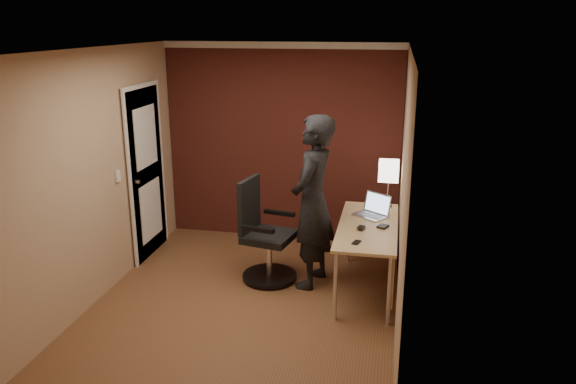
{
  "coord_description": "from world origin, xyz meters",
  "views": [
    {
      "loc": [
        1.41,
        -4.88,
        2.74
      ],
      "look_at": [
        0.35,
        0.55,
        1.05
      ],
      "focal_mm": 35.0,
      "sensor_mm": 36.0,
      "label": 1
    }
  ],
  "objects_px": {
    "desk_lamp": "(389,171)",
    "office_chair": "(263,237)",
    "wallet": "(383,226)",
    "desk": "(375,237)",
    "person": "(313,202)",
    "mouse": "(361,228)",
    "phone": "(356,242)",
    "laptop": "(374,210)"
  },
  "relations": [
    {
      "from": "desk_lamp",
      "to": "person",
      "type": "relative_size",
      "value": 0.29
    },
    {
      "from": "desk_lamp",
      "to": "mouse",
      "type": "height_order",
      "value": "desk_lamp"
    },
    {
      "from": "desk_lamp",
      "to": "desk",
      "type": "bearing_deg",
      "value": -99.23
    },
    {
      "from": "desk",
      "to": "mouse",
      "type": "relative_size",
      "value": 15.0
    },
    {
      "from": "laptop",
      "to": "mouse",
      "type": "distance_m",
      "value": 0.48
    },
    {
      "from": "desk",
      "to": "office_chair",
      "type": "distance_m",
      "value": 1.2
    },
    {
      "from": "phone",
      "to": "wallet",
      "type": "height_order",
      "value": "wallet"
    },
    {
      "from": "mouse",
      "to": "desk_lamp",
      "type": "bearing_deg",
      "value": 89.45
    },
    {
      "from": "wallet",
      "to": "mouse",
      "type": "bearing_deg",
      "value": -154.22
    },
    {
      "from": "phone",
      "to": "office_chair",
      "type": "bearing_deg",
      "value": 168.5
    },
    {
      "from": "person",
      "to": "office_chair",
      "type": "bearing_deg",
      "value": -79.76
    },
    {
      "from": "wallet",
      "to": "person",
      "type": "relative_size",
      "value": 0.06
    },
    {
      "from": "laptop",
      "to": "mouse",
      "type": "relative_size",
      "value": 4.19
    },
    {
      "from": "person",
      "to": "mouse",
      "type": "bearing_deg",
      "value": 81.6
    },
    {
      "from": "desk_lamp",
      "to": "office_chair",
      "type": "distance_m",
      "value": 1.56
    },
    {
      "from": "desk",
      "to": "phone",
      "type": "xyz_separation_m",
      "value": [
        -0.15,
        -0.51,
        0.13
      ]
    },
    {
      "from": "desk",
      "to": "laptop",
      "type": "height_order",
      "value": "laptop"
    },
    {
      "from": "wallet",
      "to": "person",
      "type": "height_order",
      "value": "person"
    },
    {
      "from": "mouse",
      "to": "desk",
      "type": "bearing_deg",
      "value": 63.94
    },
    {
      "from": "office_chair",
      "to": "laptop",
      "type": "bearing_deg",
      "value": 12.4
    },
    {
      "from": "office_chair",
      "to": "person",
      "type": "distance_m",
      "value": 0.69
    },
    {
      "from": "wallet",
      "to": "desk",
      "type": "bearing_deg",
      "value": 150.49
    },
    {
      "from": "mouse",
      "to": "phone",
      "type": "height_order",
      "value": "mouse"
    },
    {
      "from": "phone",
      "to": "person",
      "type": "xyz_separation_m",
      "value": [
        -0.51,
        0.55,
        0.19
      ]
    },
    {
      "from": "mouse",
      "to": "person",
      "type": "relative_size",
      "value": 0.05
    },
    {
      "from": "laptop",
      "to": "mouse",
      "type": "bearing_deg",
      "value": -102.57
    },
    {
      "from": "laptop",
      "to": "wallet",
      "type": "distance_m",
      "value": 0.38
    },
    {
      "from": "office_chair",
      "to": "person",
      "type": "bearing_deg",
      "value": -1.53
    },
    {
      "from": "desk",
      "to": "desk_lamp",
      "type": "xyz_separation_m",
      "value": [
        0.1,
        0.62,
        0.55
      ]
    },
    {
      "from": "mouse",
      "to": "person",
      "type": "distance_m",
      "value": 0.58
    },
    {
      "from": "mouse",
      "to": "phone",
      "type": "distance_m",
      "value": 0.36
    },
    {
      "from": "phone",
      "to": "desk_lamp",
      "type": "bearing_deg",
      "value": 94.37
    },
    {
      "from": "desk_lamp",
      "to": "laptop",
      "type": "height_order",
      "value": "desk_lamp"
    },
    {
      "from": "mouse",
      "to": "office_chair",
      "type": "xyz_separation_m",
      "value": [
        -1.06,
        0.21,
        -0.26
      ]
    },
    {
      "from": "desk",
      "to": "wallet",
      "type": "bearing_deg",
      "value": -29.51
    },
    {
      "from": "phone",
      "to": "mouse",
      "type": "bearing_deg",
      "value": 104.36
    },
    {
      "from": "wallet",
      "to": "laptop",
      "type": "bearing_deg",
      "value": 107.35
    },
    {
      "from": "office_chair",
      "to": "mouse",
      "type": "bearing_deg",
      "value": -10.99
    },
    {
      "from": "desk",
      "to": "mouse",
      "type": "distance_m",
      "value": 0.25
    },
    {
      "from": "laptop",
      "to": "wallet",
      "type": "height_order",
      "value": "laptop"
    },
    {
      "from": "laptop",
      "to": "mouse",
      "type": "height_order",
      "value": "laptop"
    },
    {
      "from": "desk_lamp",
      "to": "laptop",
      "type": "xyz_separation_m",
      "value": [
        -0.13,
        -0.31,
        -0.35
      ]
    }
  ]
}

